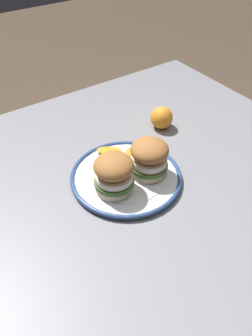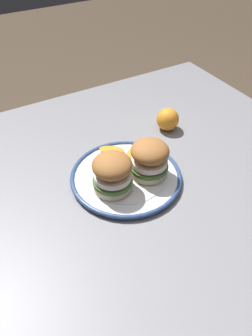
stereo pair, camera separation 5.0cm
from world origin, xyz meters
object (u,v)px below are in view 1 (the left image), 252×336
(sandwich_half_left, at_px, (148,156))
(sandwich_half_right, at_px, (114,174))
(whole_orange, at_px, (162,118))
(dining_table, at_px, (135,204))
(dinner_plate, at_px, (126,176))

(sandwich_half_left, distance_m, sandwich_half_right, 0.11)
(whole_orange, bearing_deg, dining_table, 36.90)
(sandwich_half_left, bearing_deg, dinner_plate, -21.08)
(dinner_plate, xyz_separation_m, sandwich_half_right, (0.05, 0.03, 0.06))
(sandwich_half_left, height_order, sandwich_half_right, same)
(dinner_plate, relative_size, whole_orange, 4.19)
(dinner_plate, relative_size, sandwich_half_right, 2.36)
(sandwich_half_right, bearing_deg, sandwich_half_left, -176.89)
(sandwich_half_right, xyz_separation_m, whole_orange, (-0.29, -0.17, -0.03))
(dining_table, bearing_deg, whole_orange, -143.10)
(dining_table, xyz_separation_m, whole_orange, (-0.22, -0.16, 0.12))
(dining_table, height_order, sandwich_half_left, sandwich_half_left)
(whole_orange, bearing_deg, sandwich_half_left, 42.25)
(dining_table, height_order, whole_orange, whole_orange)
(dining_table, distance_m, sandwich_half_left, 0.16)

